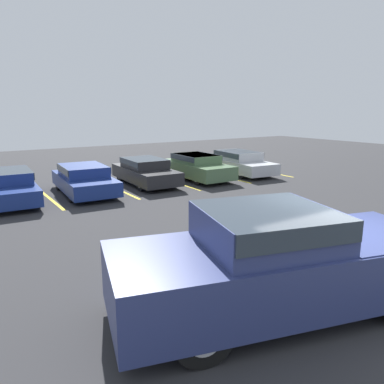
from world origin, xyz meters
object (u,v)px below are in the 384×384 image
Objects in this scene: parked_sedan_b at (84,178)px; traffic_cone at (346,230)px; parked_sedan_e at (239,162)px; parked_sedan_d at (197,166)px; parked_sedan_c at (145,171)px; pickup_truck at (281,261)px; wheel_stop_curb at (80,178)px; parked_sedan_a at (9,185)px.

parked_sedan_b is 10.18m from traffic_cone.
parked_sedan_d is at bearing -81.60° from parked_sedan_e.
parked_sedan_c is 2.72m from parked_sedan_d.
pickup_truck reaches higher than parked_sedan_b.
wheel_stop_curb is at bearing -139.80° from parked_sedan_c.
parked_sedan_a is at bearing -139.87° from wheel_stop_curb.
parked_sedan_c is at bearing 90.02° from pickup_truck.
pickup_truck is 3.70× the size of wheel_stop_curb.
parked_sedan_b is 8.48m from parked_sedan_e.
traffic_cone is at bearing 9.04° from parked_sedan_c.
traffic_cone is at bearing 27.22° from parked_sedan_b.
parked_sedan_a reaches higher than wheel_stop_curb.
wheel_stop_curb is at bearing 101.56° from pickup_truck.
parked_sedan_d is 2.83m from parked_sedan_e.
traffic_cone is (4.14, 1.57, -0.67)m from pickup_truck.
parked_sedan_d is (5.76, 11.04, -0.27)m from pickup_truck.
parked_sedan_b is at bearing 104.64° from pickup_truck.
wheel_stop_curb is (-4.87, 3.01, -0.59)m from parked_sedan_d.
parked_sedan_e is 2.93× the size of wheel_stop_curb.
parked_sedan_e is (11.26, 0.14, 0.00)m from parked_sedan_a.
pickup_truck is 1.41× the size of parked_sedan_d.
parked_sedan_c reaches higher than wheel_stop_curb.
parked_sedan_c reaches higher than parked_sedan_e.
parked_sedan_b is at bearing -82.51° from parked_sedan_e.
parked_sedan_b is 2.97m from parked_sedan_c.
traffic_cone is (1.10, -9.68, -0.38)m from parked_sedan_c.
pickup_truck is 10.90m from parked_sedan_b.
wheel_stop_curb is (0.89, 14.05, -0.86)m from pickup_truck.
parked_sedan_c is (2.95, 0.35, 0.01)m from parked_sedan_b.
parked_sedan_c is 2.61× the size of wheel_stop_curb.
parked_sedan_a and parked_sedan_c have the same top height.
parked_sedan_a is 11.68m from traffic_cone.
wheel_stop_curb is at bearing -120.51° from parked_sedan_d.
pickup_truck reaches higher than parked_sedan_d.
parked_sedan_e is (8.58, 11.17, -0.29)m from pickup_truck.
wheel_stop_curb is at bearing -104.87° from parked_sedan_e.
parked_sedan_a is 5.74m from parked_sedan_c.
parked_sedan_b is at bearing 113.42° from traffic_cone.
parked_sedan_d reaches higher than wheel_stop_curb.
parked_sedan_c is at bearing -52.39° from wheel_stop_curb.
parked_sedan_d reaches higher than parked_sedan_e.
parked_sedan_b is 7.77× the size of traffic_cone.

